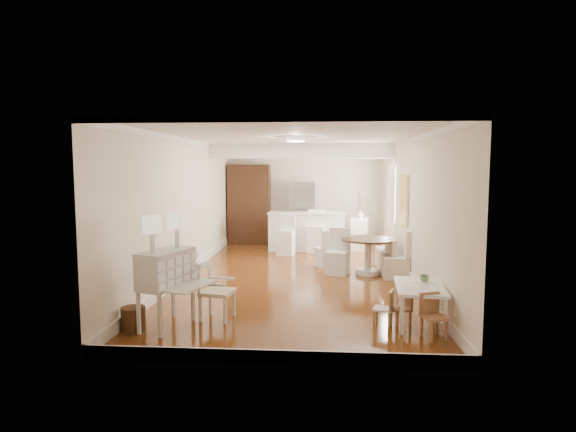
# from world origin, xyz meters

# --- Properties ---
(room) EXTENTS (9.00, 9.04, 2.82)m
(room) POSITION_xyz_m (0.04, 0.32, 1.98)
(room) COLOR brown
(room) RESTS_ON ground
(secretary_bureau) EXTENTS (1.08, 1.09, 1.09)m
(secretary_bureau) POSITION_xyz_m (-1.64, -3.29, 0.55)
(secretary_bureau) COLOR silver
(secretary_bureau) RESTS_ON ground
(gustavian_armchair) EXTENTS (0.56, 0.56, 0.84)m
(gustavian_armchair) POSITION_xyz_m (-1.02, -2.89, 0.42)
(gustavian_armchair) COLOR silver
(gustavian_armchair) RESTS_ON ground
(wicker_basket) EXTENTS (0.35, 0.35, 0.33)m
(wicker_basket) POSITION_xyz_m (-2.05, -3.47, 0.16)
(wicker_basket) COLOR #482B16
(wicker_basket) RESTS_ON ground
(kids_table) EXTENTS (0.76, 1.16, 0.55)m
(kids_table) POSITION_xyz_m (1.90, -2.88, 0.28)
(kids_table) COLOR white
(kids_table) RESTS_ON ground
(kids_chair_a) EXTENTS (0.34, 0.34, 0.54)m
(kids_chair_a) POSITION_xyz_m (1.60, -3.07, 0.27)
(kids_chair_a) COLOR #A07349
(kids_chair_a) RESTS_ON ground
(kids_chair_b) EXTENTS (0.33, 0.33, 0.54)m
(kids_chair_b) POSITION_xyz_m (1.36, -3.08, 0.27)
(kids_chair_b) COLOR #A07D48
(kids_chair_b) RESTS_ON ground
(kids_chair_c) EXTENTS (0.37, 0.37, 0.60)m
(kids_chair_c) POSITION_xyz_m (1.97, -3.50, 0.30)
(kids_chair_c) COLOR #AB734D
(kids_chair_c) RESTS_ON ground
(banquette) EXTENTS (0.52, 1.60, 0.98)m
(banquette) POSITION_xyz_m (1.99, 0.50, 0.49)
(banquette) COLOR silver
(banquette) RESTS_ON ground
(dining_table) EXTENTS (1.17, 1.17, 0.75)m
(dining_table) POSITION_xyz_m (1.47, 0.28, 0.38)
(dining_table) COLOR #452B16
(dining_table) RESTS_ON ground
(slip_chair_near) EXTENTS (0.56, 0.57, 0.95)m
(slip_chair_near) POSITION_xyz_m (0.84, 0.26, 0.48)
(slip_chair_near) COLOR silver
(slip_chair_near) RESTS_ON ground
(slip_chair_far) EXTENTS (0.55, 0.55, 0.83)m
(slip_chair_far) POSITION_xyz_m (0.60, 1.03, 0.42)
(slip_chair_far) COLOR silver
(slip_chair_far) RESTS_ON ground
(breakfast_counter) EXTENTS (2.05, 0.65, 1.03)m
(breakfast_counter) POSITION_xyz_m (0.10, 3.10, 0.52)
(breakfast_counter) COLOR white
(breakfast_counter) RESTS_ON ground
(bar_stool_left) EXTENTS (0.47, 0.47, 1.01)m
(bar_stool_left) POSITION_xyz_m (-0.40, 2.38, 0.51)
(bar_stool_left) COLOR white
(bar_stool_left) RESTS_ON ground
(bar_stool_right) EXTENTS (0.48, 0.48, 1.11)m
(bar_stool_right) POSITION_xyz_m (0.35, 2.85, 0.55)
(bar_stool_right) COLOR white
(bar_stool_right) RESTS_ON ground
(pantry_cabinet) EXTENTS (1.20, 0.60, 2.30)m
(pantry_cabinet) POSITION_xyz_m (-1.60, 4.18, 1.15)
(pantry_cabinet) COLOR #381E11
(pantry_cabinet) RESTS_ON ground
(fridge) EXTENTS (0.75, 0.65, 1.80)m
(fridge) POSITION_xyz_m (0.30, 4.15, 0.90)
(fridge) COLOR silver
(fridge) RESTS_ON ground
(sideboard) EXTENTS (0.56, 0.96, 0.86)m
(sideboard) POSITION_xyz_m (1.54, 3.37, 0.43)
(sideboard) COLOR white
(sideboard) RESTS_ON ground
(pencil_cup) EXTENTS (0.16, 0.16, 0.10)m
(pencil_cup) POSITION_xyz_m (2.01, -2.65, 0.60)
(pencil_cup) COLOR #5A9758
(pencil_cup) RESTS_ON kids_table
(branch_vase) EXTENTS (0.23, 0.23, 0.21)m
(branch_vase) POSITION_xyz_m (1.55, 3.42, 0.96)
(branch_vase) COLOR silver
(branch_vase) RESTS_ON sideboard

